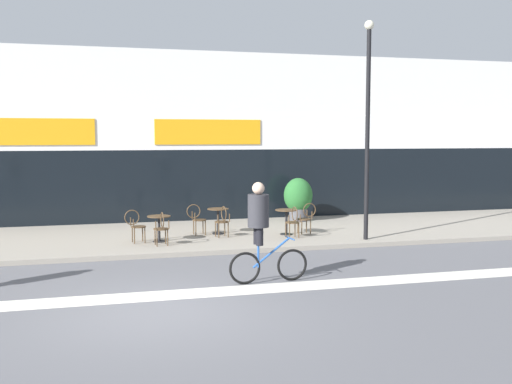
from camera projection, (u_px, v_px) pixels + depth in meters
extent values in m
plane|color=#5B5B60|center=(156.00, 312.00, 10.18)|extent=(120.00, 120.00, 0.00)
cube|color=gray|center=(132.00, 238.00, 17.15)|extent=(40.00, 5.50, 0.12)
cube|color=silver|center=(123.00, 138.00, 21.45)|extent=(40.00, 4.00, 5.83)
cube|color=black|center=(126.00, 187.00, 19.71)|extent=(38.80, 0.10, 2.40)
cube|color=white|center=(125.00, 132.00, 19.56)|extent=(39.20, 0.14, 1.20)
cube|color=orange|center=(35.00, 132.00, 18.78)|extent=(3.62, 0.08, 0.84)
cube|color=orange|center=(208.00, 132.00, 20.20)|extent=(3.62, 0.08, 0.84)
cube|color=silver|center=(151.00, 296.00, 11.15)|extent=(36.00, 0.70, 0.01)
cylinder|color=black|center=(159.00, 241.00, 16.24)|extent=(0.35, 0.35, 0.02)
cylinder|color=black|center=(159.00, 229.00, 16.21)|extent=(0.07, 0.07, 0.69)
cylinder|color=#4C3823|center=(159.00, 216.00, 16.18)|extent=(0.63, 0.63, 0.02)
cylinder|color=black|center=(218.00, 234.00, 17.53)|extent=(0.34, 0.34, 0.02)
cylinder|color=black|center=(218.00, 222.00, 17.50)|extent=(0.07, 0.07, 0.73)
cylinder|color=#4C3823|center=(218.00, 209.00, 17.46)|extent=(0.62, 0.62, 0.02)
cylinder|color=black|center=(286.00, 234.00, 17.43)|extent=(0.36, 0.36, 0.02)
cylinder|color=black|center=(286.00, 222.00, 17.40)|extent=(0.07, 0.07, 0.71)
cylinder|color=#4C3823|center=(286.00, 210.00, 17.37)|extent=(0.65, 0.65, 0.02)
cylinder|color=#4C3823|center=(161.00, 229.00, 15.67)|extent=(0.43, 0.43, 0.03)
cylinder|color=#4C3823|center=(155.00, 237.00, 15.78)|extent=(0.03, 0.03, 0.42)
cylinder|color=#4C3823|center=(166.00, 236.00, 15.87)|extent=(0.03, 0.03, 0.42)
cylinder|color=#4C3823|center=(157.00, 239.00, 15.52)|extent=(0.03, 0.03, 0.42)
cylinder|color=#4C3823|center=(168.00, 238.00, 15.61)|extent=(0.03, 0.03, 0.42)
torus|color=#4C3823|center=(162.00, 220.00, 15.49)|extent=(0.06, 0.41, 0.41)
cylinder|color=#4C3823|center=(156.00, 225.00, 15.44)|extent=(0.03, 0.03, 0.23)
cylinder|color=#4C3823|center=(169.00, 225.00, 15.56)|extent=(0.03, 0.03, 0.23)
cylinder|color=#4C3823|center=(138.00, 227.00, 16.06)|extent=(0.45, 0.45, 0.03)
cylinder|color=#4C3823|center=(143.00, 234.00, 16.26)|extent=(0.03, 0.03, 0.42)
cylinder|color=#4C3823|center=(145.00, 235.00, 16.01)|extent=(0.03, 0.03, 0.42)
cylinder|color=#4C3823|center=(132.00, 235.00, 16.15)|extent=(0.03, 0.03, 0.42)
cylinder|color=#4C3823|center=(134.00, 236.00, 15.90)|extent=(0.03, 0.03, 0.42)
torus|color=#4C3823|center=(132.00, 217.00, 15.97)|extent=(0.41, 0.09, 0.41)
cylinder|color=#4C3823|center=(131.00, 222.00, 16.14)|extent=(0.03, 0.03, 0.23)
cylinder|color=#4C3823|center=(133.00, 223.00, 15.82)|extent=(0.03, 0.03, 0.23)
cylinder|color=#4C3823|center=(222.00, 222.00, 16.96)|extent=(0.45, 0.45, 0.03)
cylinder|color=#4C3823|center=(216.00, 229.00, 17.06)|extent=(0.03, 0.03, 0.42)
cylinder|color=#4C3823|center=(225.00, 229.00, 17.17)|extent=(0.03, 0.03, 0.42)
cylinder|color=#4C3823|center=(219.00, 231.00, 16.80)|extent=(0.03, 0.03, 0.42)
cylinder|color=#4C3823|center=(228.00, 230.00, 16.91)|extent=(0.03, 0.03, 0.42)
torus|color=#4C3823|center=(224.00, 213.00, 16.78)|extent=(0.08, 0.41, 0.41)
cylinder|color=#4C3823|center=(218.00, 218.00, 16.73)|extent=(0.03, 0.03, 0.23)
cylinder|color=#4C3823|center=(230.00, 218.00, 16.86)|extent=(0.03, 0.03, 0.23)
cylinder|color=#4C3823|center=(199.00, 220.00, 17.35)|extent=(0.43, 0.43, 0.03)
cylinder|color=#4C3823|center=(203.00, 227.00, 17.55)|extent=(0.03, 0.03, 0.42)
cylinder|color=#4C3823|center=(205.00, 228.00, 17.29)|extent=(0.03, 0.03, 0.42)
cylinder|color=#4C3823|center=(194.00, 227.00, 17.46)|extent=(0.03, 0.03, 0.42)
cylinder|color=#4C3823|center=(196.00, 229.00, 17.20)|extent=(0.03, 0.03, 0.42)
torus|color=#4C3823|center=(194.00, 211.00, 17.27)|extent=(0.41, 0.06, 0.41)
cylinder|color=#4C3823|center=(192.00, 215.00, 17.45)|extent=(0.03, 0.03, 0.23)
cylinder|color=#4C3823|center=(195.00, 217.00, 17.12)|extent=(0.03, 0.03, 0.23)
cylinder|color=#4C3823|center=(292.00, 222.00, 16.87)|extent=(0.42, 0.42, 0.03)
cylinder|color=#4C3823|center=(286.00, 230.00, 16.97)|extent=(0.03, 0.03, 0.42)
cylinder|color=#4C3823|center=(295.00, 229.00, 17.06)|extent=(0.03, 0.03, 0.42)
cylinder|color=#4C3823|center=(289.00, 231.00, 16.71)|extent=(0.03, 0.03, 0.42)
cylinder|color=#4C3823|center=(299.00, 231.00, 16.80)|extent=(0.03, 0.03, 0.42)
torus|color=#4C3823|center=(295.00, 214.00, 16.68)|extent=(0.05, 0.41, 0.41)
cylinder|color=#4C3823|center=(289.00, 219.00, 16.64)|extent=(0.03, 0.03, 0.23)
cylinder|color=#4C3823|center=(300.00, 218.00, 16.75)|extent=(0.03, 0.03, 0.23)
cylinder|color=#4C3823|center=(304.00, 219.00, 17.54)|extent=(0.43, 0.43, 0.03)
cylinder|color=#4C3823|center=(302.00, 228.00, 17.38)|extent=(0.03, 0.03, 0.42)
cylinder|color=#4C3823|center=(298.00, 226.00, 17.64)|extent=(0.03, 0.03, 0.42)
cylinder|color=#4C3823|center=(311.00, 227.00, 17.47)|extent=(0.03, 0.03, 0.42)
cylinder|color=#4C3823|center=(306.00, 226.00, 17.74)|extent=(0.03, 0.03, 0.42)
torus|color=#4C3823|center=(310.00, 210.00, 17.57)|extent=(0.41, 0.06, 0.41)
cylinder|color=#4C3823|center=(312.00, 215.00, 17.42)|extent=(0.03, 0.03, 0.23)
cylinder|color=#4C3823|center=(307.00, 214.00, 17.74)|extent=(0.03, 0.03, 0.23)
cylinder|color=#4C4C51|center=(298.00, 214.00, 20.23)|extent=(0.61, 0.61, 0.46)
ellipsoid|color=#28662D|center=(298.00, 195.00, 20.17)|extent=(0.97, 0.97, 1.16)
cylinder|color=black|center=(367.00, 135.00, 16.37)|extent=(0.12, 0.12, 5.76)
sphere|color=beige|center=(369.00, 25.00, 16.09)|extent=(0.26, 0.26, 0.26)
torus|color=black|center=(292.00, 265.00, 12.35)|extent=(0.66, 0.09, 0.66)
torus|color=black|center=(245.00, 268.00, 12.04)|extent=(0.66, 0.09, 0.66)
cylinder|color=#23519E|center=(271.00, 253.00, 12.18)|extent=(0.79, 0.09, 0.60)
cylinder|color=#23519E|center=(258.00, 256.00, 12.10)|extent=(0.04, 0.04, 0.46)
cylinder|color=#23519E|center=(290.00, 238.00, 12.28)|extent=(0.05, 0.48, 0.03)
cylinder|color=black|center=(257.00, 235.00, 12.14)|extent=(0.16, 0.16, 0.36)
cylinder|color=black|center=(260.00, 237.00, 11.99)|extent=(0.16, 0.16, 0.36)
cylinder|color=#2D2D33|center=(258.00, 211.00, 12.02)|extent=(0.45, 0.45, 0.66)
sphere|color=beige|center=(258.00, 188.00, 11.98)|extent=(0.25, 0.25, 0.25)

